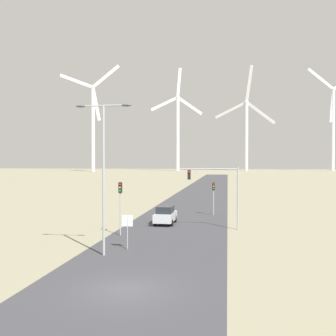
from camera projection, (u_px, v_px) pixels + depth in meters
The scene contains 12 objects.
ground_plane at pixel (125, 289), 19.43m from camera, with size 600.00×600.00×0.00m, color gray.
road_surface at pixel (198, 198), 66.88m from camera, with size 10.00×240.00×0.01m.
streetlamp at pixel (104, 160), 26.33m from camera, with size 3.88×0.32×10.16m.
stop_sign_near at pixel (127, 225), 28.21m from camera, with size 0.81×0.07×2.46m.
traffic_light_post_near_left at pixel (120, 197), 33.44m from camera, with size 0.28×0.33×4.54m.
traffic_light_post_near_right at pixel (214, 191), 45.96m from camera, with size 0.28×0.34×3.84m.
traffic_light_mast_overhead at pixel (217, 184), 36.54m from camera, with size 5.39×0.35×5.86m.
car_approaching at pixel (165, 215), 39.55m from camera, with size 1.88×4.13×1.83m.
wind_turbine_far_left at pixel (93, 120), 239.41m from camera, with size 34.82×9.77×65.51m.
wind_turbine_left at pixel (178, 126), 255.77m from camera, with size 33.64×3.74×66.95m.
wind_turbine_center at pixel (246, 127), 260.11m from camera, with size 38.93×17.68×69.55m.
wind_turbine_right at pixel (333, 121), 262.54m from camera, with size 37.24×13.59×67.92m.
Camera 1 is at (5.01, -18.79, 6.35)m, focal length 42.00 mm.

